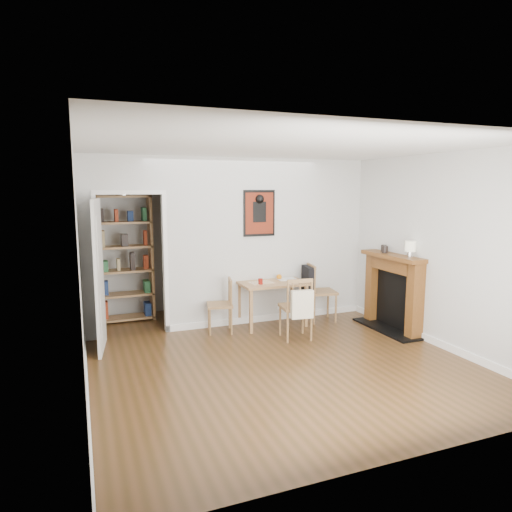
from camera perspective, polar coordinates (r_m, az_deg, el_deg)
name	(u,v)px	position (r m, az deg, el deg)	size (l,w,h in m)	color
ground	(268,352)	(6.12, 1.56, -11.96)	(5.20, 5.20, 0.00)	#503119
room_shell	(241,243)	(7.07, -1.89, 1.66)	(5.20, 5.20, 5.20)	silver
dining_table	(272,287)	(7.12, 2.03, -3.90)	(1.02, 0.65, 0.70)	#AB7B4F
chair_left	(220,305)	(6.84, -4.55, -6.18)	(0.49, 0.49, 0.82)	olive
chair_right	(320,291)	(7.46, 8.05, -4.41)	(0.60, 0.54, 0.93)	olive
chair_front	(296,307)	(6.54, 5.01, -6.41)	(0.50, 0.56, 0.90)	olive
bookshelf	(125,259)	(7.62, -16.04, -0.34)	(0.86, 0.35, 2.05)	#AB7B4F
fireplace	(393,290)	(7.22, 16.80, -4.04)	(0.45, 1.25, 1.16)	brown
red_glass	(261,281)	(6.90, 0.57, -3.20)	(0.07, 0.07, 0.09)	maroon
orange_fruit	(279,277)	(7.27, 2.91, -2.63)	(0.09, 0.09, 0.09)	orange
placemat	(261,282)	(7.04, 0.64, -3.33)	(0.36, 0.27, 0.00)	beige
notebook	(287,279)	(7.29, 3.86, -2.89)	(0.29, 0.22, 0.01)	silver
mantel_lamp	(410,247)	(6.84, 18.73, 1.04)	(0.15, 0.15, 0.23)	silver
ceramic_jar_a	(385,249)	(7.20, 15.82, 0.80)	(0.09, 0.09, 0.11)	black
ceramic_jar_b	(384,248)	(7.35, 15.67, 0.94)	(0.08, 0.08, 0.11)	black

